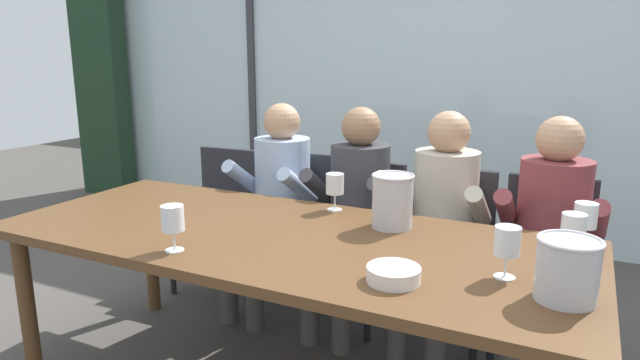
% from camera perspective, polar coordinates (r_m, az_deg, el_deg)
% --- Properties ---
extents(ground, '(14.00, 14.00, 0.00)m').
position_cam_1_polar(ground, '(3.35, 5.05, -12.72)').
color(ground, '#4C4742').
extents(window_glass_panel, '(7.61, 0.03, 2.60)m').
position_cam_1_polar(window_glass_panel, '(4.40, 12.38, 10.76)').
color(window_glass_panel, silver).
rests_on(window_glass_panel, ground).
extents(window_mullion_left, '(0.06, 0.06, 2.60)m').
position_cam_1_polar(window_mullion_left, '(5.08, -7.11, 11.24)').
color(window_mullion_left, '#38383D').
rests_on(window_mullion_left, ground).
extents(hillside_vineyard, '(13.61, 2.40, 1.59)m').
position_cam_1_polar(hillside_vineyard, '(8.47, 19.11, 7.93)').
color(hillside_vineyard, '#477A38').
rests_on(hillside_vineyard, ground).
extents(curtain_heavy_drape, '(0.56, 0.20, 2.60)m').
position_cam_1_polar(curtain_heavy_drape, '(6.10, -22.04, 10.70)').
color(curtain_heavy_drape, '#1E3823').
rests_on(curtain_heavy_drape, ground).
extents(dining_table, '(2.41, 0.98, 0.74)m').
position_cam_1_polar(dining_table, '(2.25, -3.97, -7.22)').
color(dining_table, brown).
rests_on(dining_table, ground).
extents(chair_near_curtain, '(0.46, 0.46, 0.87)m').
position_cam_1_polar(chair_near_curtain, '(3.51, -10.22, -2.87)').
color(chair_near_curtain, '#232328').
rests_on(chair_near_curtain, ground).
extents(chair_left_of_center, '(0.49, 0.49, 0.87)m').
position_cam_1_polar(chair_left_of_center, '(3.29, -2.61, -3.78)').
color(chair_left_of_center, '#232328').
rests_on(chair_left_of_center, ground).
extents(chair_center, '(0.48, 0.48, 0.87)m').
position_cam_1_polar(chair_center, '(3.08, 4.34, -5.00)').
color(chair_center, '#232328').
rests_on(chair_center, ground).
extents(chair_right_of_center, '(0.45, 0.45, 0.87)m').
position_cam_1_polar(chair_right_of_center, '(2.95, 13.45, -6.18)').
color(chair_right_of_center, '#232328').
rests_on(chair_right_of_center, ground).
extents(chair_near_window_right, '(0.45, 0.45, 0.87)m').
position_cam_1_polar(chair_near_window_right, '(2.91, 22.56, -7.11)').
color(chair_near_window_right, '#232328').
rests_on(chair_near_window_right, ground).
extents(person_pale_blue_shirt, '(0.49, 0.63, 1.19)m').
position_cam_1_polar(person_pale_blue_shirt, '(3.12, -4.72, -1.46)').
color(person_pale_blue_shirt, '#9EB2D1').
rests_on(person_pale_blue_shirt, ground).
extents(person_charcoal_jacket, '(0.47, 0.62, 1.19)m').
position_cam_1_polar(person_charcoal_jacket, '(2.91, 3.52, -2.53)').
color(person_charcoal_jacket, '#38383D').
rests_on(person_charcoal_jacket, ground).
extents(person_beige_jumper, '(0.47, 0.62, 1.19)m').
position_cam_1_polar(person_beige_jumper, '(2.77, 12.52, -3.64)').
color(person_beige_jumper, '#B7AD9E').
rests_on(person_beige_jumper, ground).
extents(person_maroon_top, '(0.47, 0.62, 1.19)m').
position_cam_1_polar(person_maroon_top, '(2.70, 22.94, -4.80)').
color(person_maroon_top, brown).
rests_on(person_maroon_top, ground).
extents(ice_bucket_primary, '(0.18, 0.18, 0.23)m').
position_cam_1_polar(ice_bucket_primary, '(2.29, 7.60, -2.10)').
color(ice_bucket_primary, '#B7B7BC').
rests_on(ice_bucket_primary, dining_table).
extents(ice_bucket_secondary, '(0.19, 0.19, 0.19)m').
position_cam_1_polar(ice_bucket_secondary, '(1.77, 24.50, -8.44)').
color(ice_bucket_secondary, '#B7B7BC').
rests_on(ice_bucket_secondary, dining_table).
extents(tasting_bowl, '(0.18, 0.18, 0.05)m').
position_cam_1_polar(tasting_bowl, '(1.78, 7.71, -9.76)').
color(tasting_bowl, silver).
rests_on(tasting_bowl, dining_table).
extents(wine_glass_by_left_taster, '(0.08, 0.08, 0.17)m').
position_cam_1_polar(wine_glass_by_left_taster, '(2.07, -15.17, -4.10)').
color(wine_glass_by_left_taster, silver).
rests_on(wine_glass_by_left_taster, dining_table).
extents(wine_glass_near_bucket, '(0.08, 0.08, 0.17)m').
position_cam_1_polar(wine_glass_near_bucket, '(2.52, 1.57, -0.58)').
color(wine_glass_near_bucket, silver).
rests_on(wine_glass_near_bucket, dining_table).
extents(wine_glass_center_pour, '(0.08, 0.08, 0.17)m').
position_cam_1_polar(wine_glass_center_pour, '(2.09, 25.01, -4.71)').
color(wine_glass_center_pour, silver).
rests_on(wine_glass_center_pour, dining_table).
extents(wine_glass_by_right_taster, '(0.08, 0.08, 0.17)m').
position_cam_1_polar(wine_glass_by_right_taster, '(1.86, 19.02, -6.31)').
color(wine_glass_by_right_taster, silver).
rests_on(wine_glass_by_right_taster, dining_table).
extents(wine_glass_spare_empty, '(0.08, 0.08, 0.17)m').
position_cam_1_polar(wine_glass_spare_empty, '(2.26, 26.05, -3.44)').
color(wine_glass_spare_empty, silver).
rests_on(wine_glass_spare_empty, dining_table).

